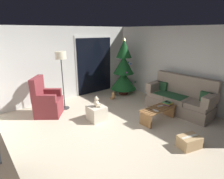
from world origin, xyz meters
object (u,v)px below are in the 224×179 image
Objects in this scene: cell_phone at (168,102)px; floor_lamp at (61,61)px; couch at (180,99)px; remote_white at (156,110)px; cardboard_box_taped_mid_floor at (189,142)px; ottoman at (97,113)px; armchair at (47,102)px; book_stack at (168,103)px; christmas_tree at (124,70)px; teddy_bear_cream at (97,102)px; teddy_bear_honey_by_tree at (113,96)px; remote_silver at (160,106)px; coffee_table at (158,112)px.

cell_phone is 3.26m from floor_lamp.
couch is 1.26m from remote_white.
floor_lamp reaches higher than cardboard_box_taped_mid_floor.
armchair is at bearing 129.00° from ottoman.
cell_phone reaches higher than book_stack.
cardboard_box_taped_mid_floor is (1.74, -3.42, -0.27)m from armchair.
cell_phone is 0.07× the size of christmas_tree.
teddy_bear_cream reaches higher than cardboard_box_taped_mid_floor.
book_stack is at bearing 54.31° from cardboard_box_taped_mid_floor.
couch is 0.93× the size of christmas_tree.
teddy_bear_honey_by_tree is at bearing 77.72° from remote_white.
remote_silver is 3.20m from armchair.
remote_white is 0.55× the size of teddy_bear_cream.
book_stack is at bearing -41.53° from armchair.
floor_lamp is at bearing 124.21° from coffee_table.
remote_silver reaches higher than ottoman.
couch is at bearing 104.42° from remote_silver.
remote_silver is 2.05m from teddy_bear_honey_by_tree.
couch is 13.74× the size of cell_phone.
teddy_bear_cream is at bearing -74.73° from floor_lamp.
remote_white is 0.30× the size of cardboard_box_taped_mid_floor.
book_stack is 0.50× the size of cardboard_box_taped_mid_floor.
remote_white is (-1.26, -0.09, -0.00)m from couch.
cardboard_box_taped_mid_floor is at bearing -109.88° from christmas_tree.
cardboard_box_taped_mid_floor is (-1.25, -3.46, -0.81)m from christmas_tree.
floor_lamp is (0.59, 0.13, 1.10)m from armchair.
ottoman reaches higher than coffee_table.
book_stack is at bearing 3.08° from cell_phone.
cell_phone is 0.28× the size of cardboard_box_taped_mid_floor.
remote_white is at bearing 77.69° from cardboard_box_taped_mid_floor.
teddy_bear_cream is at bearing -144.17° from teddy_bear_honey_by_tree.
remote_silver is 1.36m from cardboard_box_taped_mid_floor.
remote_white is 0.35× the size of ottoman.
cell_phone is at bearing -41.78° from armchair.
christmas_tree reaches higher than floor_lamp.
christmas_tree is at bearing 96.20° from couch.
armchair is 0.63× the size of floor_lamp.
cardboard_box_taped_mid_floor is (0.79, -2.26, -0.39)m from teddy_bear_cream.
couch is 12.69× the size of remote_silver.
teddy_bear_honey_by_tree is at bearing 90.13° from cell_phone.
teddy_bear_cream is at bearing 145.65° from book_stack.
armchair reaches higher than cardboard_box_taped_mid_floor.
teddy_bear_cream reaches higher than ottoman.
armchair is (-2.55, 2.27, -0.08)m from cell_phone.
floor_lamp reaches higher than book_stack.
ottoman is at bearing -74.99° from floor_lamp.
couch reaches higher than cell_phone.
floor_lamp is at bearing 115.90° from remote_white.
cardboard_box_taped_mid_floor is at bearing -105.84° from remote_white.
armchair reaches higher than couch.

